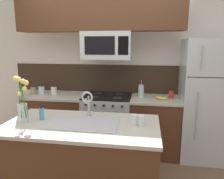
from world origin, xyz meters
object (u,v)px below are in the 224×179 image
object	(u,v)px
dish_soap_bottle	(42,114)
flower_vase	(23,107)
storage_jar_short	(54,90)
drinking_glass	(134,120)
sink_faucet	(88,100)
spare_glass	(142,121)
storage_jar_medium	(41,89)
stove_range	(108,123)
banana_bunch	(162,98)
coffee_tin	(171,95)
french_press	(141,91)
refrigerator	(210,100)
microwave	(107,45)
storage_jar_tall	(33,90)

from	to	relation	value
dish_soap_bottle	flower_vase	world-z (taller)	flower_vase
storage_jar_short	drinking_glass	size ratio (longest dim) A/B	1.34
sink_faucet	spare_glass	xyz separation A→B (m)	(0.62, -0.17, -0.14)
storage_jar_medium	storage_jar_short	world-z (taller)	same
stove_range	banana_bunch	bearing A→B (deg)	-4.04
stove_range	flower_vase	bearing A→B (deg)	-117.71
stove_range	banana_bunch	size ratio (longest dim) A/B	4.88
storage_jar_medium	coffee_tin	distance (m)	2.14
french_press	coffee_tin	size ratio (longest dim) A/B	2.43
refrigerator	coffee_tin	size ratio (longest dim) A/B	16.47
sink_faucet	microwave	bearing A→B (deg)	87.55
flower_vase	dish_soap_bottle	bearing A→B (deg)	34.66
microwave	refrigerator	world-z (taller)	microwave
refrigerator	dish_soap_bottle	bearing A→B (deg)	-149.90
storage_jar_medium	french_press	size ratio (longest dim) A/B	0.56
french_press	drinking_glass	xyz separation A→B (m)	(-0.03, -1.26, -0.04)
storage_jar_medium	dish_soap_bottle	world-z (taller)	dish_soap_bottle
banana_bunch	spare_glass	world-z (taller)	spare_glass
microwave	refrigerator	size ratio (longest dim) A/B	0.41
sink_faucet	drinking_glass	distance (m)	0.58
banana_bunch	spare_glass	xyz separation A→B (m)	(-0.27, -1.15, 0.03)
microwave	dish_soap_bottle	bearing A→B (deg)	-114.26
storage_jar_tall	spare_glass	xyz separation A→B (m)	(1.84, -1.17, -0.01)
french_press	drinking_glass	bearing A→B (deg)	-91.39
storage_jar_medium	sink_faucet	size ratio (longest dim) A/B	0.49
refrigerator	microwave	bearing A→B (deg)	-178.50
storage_jar_short	spare_glass	world-z (taller)	storage_jar_short
french_press	dish_soap_bottle	size ratio (longest dim) A/B	1.62
microwave	coffee_tin	world-z (taller)	microwave
storage_jar_short	stove_range	bearing A→B (deg)	-0.19
drinking_glass	spare_glass	distance (m)	0.08
microwave	storage_jar_medium	bearing A→B (deg)	178.48
microwave	coffee_tin	bearing A→B (deg)	4.07
spare_glass	coffee_tin	bearing A→B (deg)	71.41
storage_jar_short	refrigerator	bearing A→B (deg)	0.39
microwave	storage_jar_tall	bearing A→B (deg)	-179.54
sink_faucet	spare_glass	world-z (taller)	sink_faucet
refrigerator	french_press	bearing A→B (deg)	177.79
drinking_glass	flower_vase	size ratio (longest dim) A/B	0.22
storage_jar_short	banana_bunch	distance (m)	1.76
stove_range	storage_jar_short	bearing A→B (deg)	179.81
coffee_tin	flower_vase	size ratio (longest dim) A/B	0.22
microwave	storage_jar_short	world-z (taller)	microwave
stove_range	storage_jar_medium	xyz separation A→B (m)	(-1.14, 0.01, 0.52)
refrigerator	sink_faucet	distance (m)	1.93
storage_jar_short	coffee_tin	size ratio (longest dim) A/B	1.37
microwave	storage_jar_tall	world-z (taller)	microwave
storage_jar_short	flower_vase	distance (m)	1.33
stove_range	microwave	distance (m)	1.25
storage_jar_tall	storage_jar_short	distance (m)	0.35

